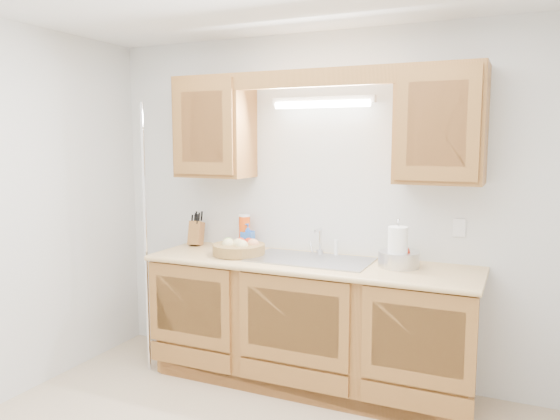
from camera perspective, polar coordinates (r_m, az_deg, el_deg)
The scene contains 17 objects.
room at distance 2.68m, azimuth -6.09°, elevation -2.98°, with size 3.52×3.50×2.50m.
base_cabinets at distance 3.93m, azimuth 3.12°, elevation -11.83°, with size 2.20×0.60×0.86m, color #9A602D.
countertop at distance 3.80m, azimuth 3.08°, elevation -5.61°, with size 2.30×0.63×0.04m, color tan.
upper_cabinet_left at distance 4.21m, azimuth -6.79°, elevation 8.55°, with size 0.55×0.33×0.75m, color #9A602D.
upper_cabinet_right at distance 3.64m, azimuth 16.47°, elevation 8.53°, with size 0.55×0.33×0.75m, color #9A602D.
valance at distance 3.73m, azimuth 3.24°, elevation 13.62°, with size 2.20×0.05×0.12m, color #9A602D.
fluorescent_fixture at distance 3.93m, azimuth 4.44°, elevation 11.19°, with size 0.76×0.08×0.08m.
sink at distance 3.83m, azimuth 3.20°, elevation -6.31°, with size 0.84×0.46×0.36m.
wire_shelf_pole at distance 4.15m, azimuth -13.87°, elevation -3.03°, with size 0.03×0.03×2.00m, color silver.
outlet_plate at distance 3.83m, azimuth 18.22°, elevation -1.76°, with size 0.08×0.01×0.12m, color white.
fruit_basket at distance 3.99m, azimuth -4.31°, elevation -3.95°, with size 0.45×0.45×0.12m.
knife_block at distance 4.39m, azimuth -8.74°, elevation -2.35°, with size 0.12×0.17×0.28m.
orange_canister at distance 4.22m, azimuth -3.73°, elevation -2.25°, with size 0.10×0.10×0.26m.
soap_bottle at distance 4.20m, azimuth -3.40°, elevation -2.72°, with size 0.09×0.09×0.20m, color blue.
sponge at distance 3.88m, azimuth 11.95°, elevation -5.04°, with size 0.13×0.11×0.02m.
paper_towel at distance 3.62m, azimuth 12.20°, elevation -3.90°, with size 0.16×0.16×0.33m.
apple_bowl at distance 3.68m, azimuth 12.33°, elevation -4.91°, with size 0.30×0.30×0.14m.
Camera 1 is at (1.33, -2.27, 1.72)m, focal length 35.00 mm.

